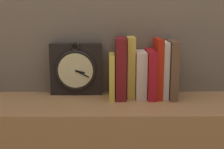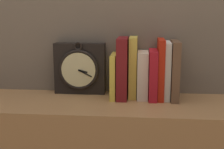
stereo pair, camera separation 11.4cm
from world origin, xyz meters
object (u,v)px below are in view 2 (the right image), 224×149
at_px(book_slot0_yellow, 115,76).
at_px(book_slot4_red, 153,74).
at_px(book_slot1_maroon, 123,68).
at_px(book_slot2_yellow, 133,67).
at_px(book_slot6_white, 167,70).
at_px(book_slot7_brown, 174,70).
at_px(clock, 80,69).
at_px(book_slot3_cream, 143,75).
at_px(book_slot5_red, 161,69).

height_order(book_slot0_yellow, book_slot4_red, book_slot4_red).
distance_m(book_slot1_maroon, book_slot2_yellow, 0.04).
xyz_separation_m(book_slot6_white, book_slot7_brown, (0.03, -0.01, 0.00)).
bearing_deg(book_slot2_yellow, book_slot7_brown, -6.50).
xyz_separation_m(clock, book_slot6_white, (0.35, -0.04, 0.01)).
bearing_deg(book_slot6_white, book_slot1_maroon, -177.39).
bearing_deg(book_slot6_white, clock, 173.97).
xyz_separation_m(clock, book_slot1_maroon, (0.18, -0.04, 0.01)).
bearing_deg(book_slot0_yellow, book_slot6_white, 1.60).
bearing_deg(book_slot2_yellow, book_slot6_white, -3.82).
distance_m(book_slot6_white, book_slot7_brown, 0.03).
relative_size(book_slot0_yellow, book_slot1_maroon, 0.73).
relative_size(clock, book_slot4_red, 1.15).
xyz_separation_m(book_slot1_maroon, book_slot6_white, (0.17, 0.01, -0.01)).
distance_m(book_slot2_yellow, book_slot3_cream, 0.05).
xyz_separation_m(book_slot2_yellow, book_slot6_white, (0.13, -0.01, -0.01)).
xyz_separation_m(book_slot1_maroon, book_slot2_yellow, (0.04, 0.02, 0.00)).
bearing_deg(book_slot0_yellow, book_slot4_red, -0.86).
height_order(book_slot4_red, book_slot6_white, book_slot6_white).
relative_size(book_slot0_yellow, book_slot4_red, 0.91).
distance_m(book_slot0_yellow, book_slot7_brown, 0.23).
height_order(clock, book_slot3_cream, clock).
height_order(book_slot3_cream, book_slot7_brown, book_slot7_brown).
height_order(book_slot3_cream, book_slot4_red, book_slot4_red).
xyz_separation_m(book_slot4_red, book_slot7_brown, (0.08, -0.00, 0.02)).
height_order(book_slot2_yellow, book_slot6_white, book_slot2_yellow).
bearing_deg(book_slot1_maroon, book_slot7_brown, -0.46).
bearing_deg(book_slot3_cream, book_slot1_maroon, -173.39).
distance_m(book_slot1_maroon, book_slot6_white, 0.17).
bearing_deg(book_slot4_red, book_slot1_maroon, 179.96).
xyz_separation_m(book_slot0_yellow, book_slot5_red, (0.18, 0.00, 0.03)).
height_order(clock, book_slot7_brown, book_slot7_brown).
bearing_deg(book_slot4_red, book_slot6_white, 8.43).
bearing_deg(book_slot3_cream, clock, 172.13).
height_order(book_slot1_maroon, book_slot2_yellow, book_slot2_yellow).
distance_m(book_slot2_yellow, book_slot4_red, 0.08).
bearing_deg(book_slot7_brown, book_slot5_red, 173.59).
distance_m(book_slot3_cream, book_slot6_white, 0.09).
height_order(clock, book_slot6_white, book_slot6_white).
bearing_deg(book_slot2_yellow, book_slot3_cream, -10.87).
height_order(book_slot1_maroon, book_slot5_red, book_slot1_maroon).
xyz_separation_m(clock, book_slot5_red, (0.32, -0.04, 0.01)).
bearing_deg(clock, book_slot4_red, -8.59).
relative_size(clock, book_slot7_brown, 0.96).
bearing_deg(book_slot6_white, book_slot0_yellow, -178.40).
bearing_deg(book_slot5_red, book_slot0_yellow, -179.32).
bearing_deg(book_slot5_red, book_slot3_cream, 175.93).
bearing_deg(book_slot2_yellow, book_slot0_yellow, -168.57).
relative_size(clock, book_slot6_white, 0.98).
bearing_deg(book_slot4_red, book_slot7_brown, -1.07).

